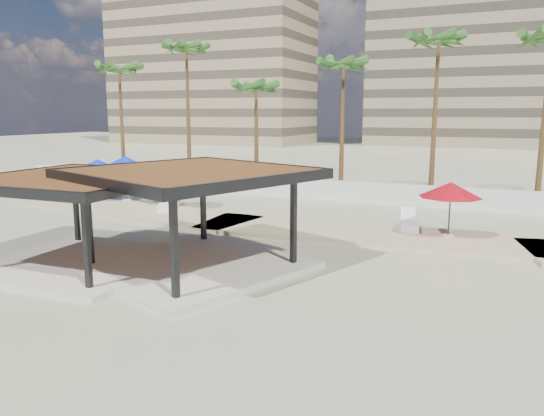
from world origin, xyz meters
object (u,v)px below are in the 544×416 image
at_px(umbrella_c, 451,190).
at_px(lounger_a, 166,206).
at_px(lounger_b, 409,224).
at_px(pavilion_central, 191,209).
at_px(umbrella_a, 125,162).
at_px(pavilion_west, 80,212).

bearing_deg(umbrella_c, lounger_a, 177.83).
height_order(lounger_a, lounger_b, lounger_a).
distance_m(pavilion_central, umbrella_a, 14.40).
height_order(pavilion_central, pavilion_west, pavilion_central).
bearing_deg(lounger_a, lounger_b, -115.53).
bearing_deg(pavilion_west, lounger_a, 106.65).
xyz_separation_m(umbrella_a, lounger_b, (16.68, -0.68, -2.12)).
distance_m(umbrella_c, lounger_b, 2.81).
height_order(pavilion_west, umbrella_a, pavilion_west).
bearing_deg(pavilion_central, pavilion_west, -141.72).
bearing_deg(lounger_b, lounger_a, 78.30).
distance_m(umbrella_c, lounger_a, 14.96).
bearing_deg(pavilion_west, pavilion_central, 16.47).
relative_size(pavilion_central, pavilion_west, 1.34).
relative_size(pavilion_central, umbrella_a, 2.23).
distance_m(umbrella_a, umbrella_c, 18.60).
height_order(umbrella_a, lounger_a, umbrella_a).
bearing_deg(pavilion_central, lounger_b, 76.17).
height_order(umbrella_c, lounger_b, umbrella_c).
bearing_deg(umbrella_c, pavilion_central, -134.80).
xyz_separation_m(pavilion_west, lounger_a, (-3.25, 9.65, -1.56)).
height_order(pavilion_central, umbrella_c, pavilion_central).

